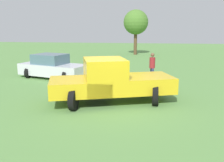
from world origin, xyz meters
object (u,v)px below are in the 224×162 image
Objects in this scene: pickup_truck at (109,80)px; person_bystander at (152,66)px; tree_side at (136,22)px; sedan_near at (53,67)px.

person_bystander is (4.24, -1.82, -0.02)m from pickup_truck.
pickup_truck is 18.86m from tree_side.
pickup_truck is 1.06× the size of tree_side.
tree_side is at bearing 78.41° from person_bystander.
pickup_truck is 6.24m from sedan_near.
tree_side reaches higher than sedan_near.
pickup_truck is at bearing -131.51° from person_bystander.
person_bystander is at bearing -173.30° from tree_side.
person_bystander is 14.78m from tree_side.
pickup_truck is 1.17× the size of sedan_near.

